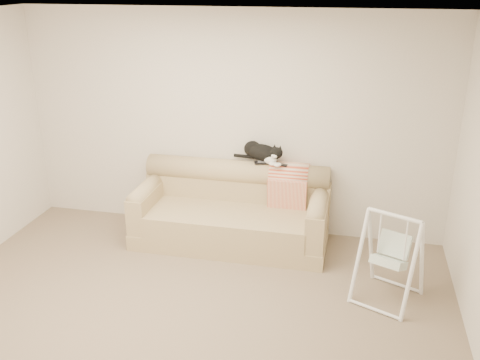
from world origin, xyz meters
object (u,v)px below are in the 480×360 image
(remote_b, at_px, (280,165))
(baby_swing, at_px, (390,257))
(tuxedo_cat, at_px, (262,152))
(remote_a, at_px, (262,163))
(sofa, at_px, (232,212))

(remote_b, distance_m, baby_swing, 1.67)
(tuxedo_cat, height_order, baby_swing, tuxedo_cat)
(baby_swing, bearing_deg, remote_a, 143.16)
(baby_swing, bearing_deg, remote_b, 139.23)
(sofa, xyz_separation_m, baby_swing, (1.74, -0.85, 0.10))
(sofa, relative_size, remote_a, 11.78)
(remote_a, xyz_separation_m, baby_swing, (1.43, -1.07, -0.46))
(remote_b, bearing_deg, baby_swing, -40.77)
(tuxedo_cat, xyz_separation_m, baby_swing, (1.44, -1.12, -0.57))
(sofa, distance_m, baby_swing, 1.94)
(remote_a, height_order, remote_b, remote_a)
(remote_a, xyz_separation_m, remote_b, (0.21, -0.02, -0.00))
(remote_a, bearing_deg, tuxedo_cat, 100.64)
(remote_b, height_order, baby_swing, remote_b)
(tuxedo_cat, distance_m, baby_swing, 1.91)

